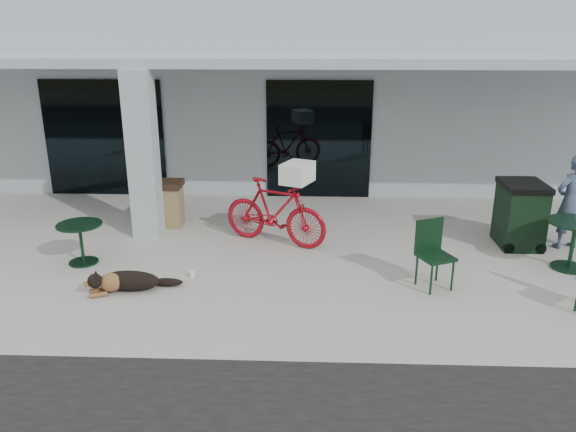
{
  "coord_description": "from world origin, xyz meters",
  "views": [
    {
      "loc": [
        1.6,
        -7.82,
        3.83
      ],
      "look_at": [
        1.27,
        0.53,
        1.0
      ],
      "focal_mm": 35.0,
      "sensor_mm": 36.0,
      "label": 1
    }
  ],
  "objects_px": {
    "trash_receptacle": "(170,204)",
    "wheeled_bin": "(520,214)",
    "cafe_table_near": "(82,244)",
    "bicycle": "(275,212)",
    "person": "(571,202)",
    "cafe_chair_far_a": "(436,256)",
    "cafe_table_far": "(572,245)",
    "dog": "(129,280)"
  },
  "relations": [
    {
      "from": "dog",
      "to": "cafe_table_near",
      "type": "height_order",
      "value": "cafe_table_near"
    },
    {
      "from": "dog",
      "to": "cafe_table_far",
      "type": "bearing_deg",
      "value": -14.83
    },
    {
      "from": "person",
      "to": "trash_receptacle",
      "type": "xyz_separation_m",
      "value": [
        -7.46,
        0.89,
        -0.4
      ]
    },
    {
      "from": "bicycle",
      "to": "cafe_chair_far_a",
      "type": "bearing_deg",
      "value": -100.92
    },
    {
      "from": "bicycle",
      "to": "dog",
      "type": "bearing_deg",
      "value": 158.16
    },
    {
      "from": "cafe_chair_far_a",
      "to": "person",
      "type": "distance_m",
      "value": 3.28
    },
    {
      "from": "cafe_table_near",
      "to": "cafe_table_far",
      "type": "height_order",
      "value": "cafe_table_far"
    },
    {
      "from": "bicycle",
      "to": "cafe_table_near",
      "type": "bearing_deg",
      "value": 131.81
    },
    {
      "from": "trash_receptacle",
      "to": "cafe_table_near",
      "type": "bearing_deg",
      "value": -118.03
    },
    {
      "from": "bicycle",
      "to": "cafe_table_far",
      "type": "height_order",
      "value": "bicycle"
    },
    {
      "from": "cafe_table_far",
      "to": "dog",
      "type": "bearing_deg",
      "value": -171.11
    },
    {
      "from": "bicycle",
      "to": "person",
      "type": "xyz_separation_m",
      "value": [
        5.29,
        0.01,
        0.26
      ]
    },
    {
      "from": "dog",
      "to": "trash_receptacle",
      "type": "distance_m",
      "value": 2.97
    },
    {
      "from": "cafe_table_near",
      "to": "trash_receptacle",
      "type": "relative_size",
      "value": 0.81
    },
    {
      "from": "trash_receptacle",
      "to": "wheeled_bin",
      "type": "xyz_separation_m",
      "value": [
        6.63,
        -0.81,
        0.13
      ]
    },
    {
      "from": "cafe_chair_far_a",
      "to": "wheeled_bin",
      "type": "height_order",
      "value": "wheeled_bin"
    },
    {
      "from": "bicycle",
      "to": "cafe_table_far",
      "type": "distance_m",
      "value": 5.06
    },
    {
      "from": "wheeled_bin",
      "to": "trash_receptacle",
      "type": "bearing_deg",
      "value": 173.18
    },
    {
      "from": "cafe_table_near",
      "to": "person",
      "type": "relative_size",
      "value": 0.43
    },
    {
      "from": "bicycle",
      "to": "cafe_table_near",
      "type": "xyz_separation_m",
      "value": [
        -3.21,
        -1.05,
        -0.26
      ]
    },
    {
      "from": "bicycle",
      "to": "dog",
      "type": "relative_size",
      "value": 1.9
    },
    {
      "from": "trash_receptacle",
      "to": "bicycle",
      "type": "bearing_deg",
      "value": -22.49
    },
    {
      "from": "bicycle",
      "to": "cafe_table_near",
      "type": "distance_m",
      "value": 3.39
    },
    {
      "from": "bicycle",
      "to": "cafe_table_near",
      "type": "relative_size",
      "value": 2.7
    },
    {
      "from": "bicycle",
      "to": "dog",
      "type": "height_order",
      "value": "bicycle"
    },
    {
      "from": "cafe_table_far",
      "to": "cafe_chair_far_a",
      "type": "xyz_separation_m",
      "value": [
        -2.41,
        -0.82,
        0.11
      ]
    },
    {
      "from": "cafe_table_far",
      "to": "wheeled_bin",
      "type": "height_order",
      "value": "wheeled_bin"
    },
    {
      "from": "cafe_table_near",
      "to": "wheeled_bin",
      "type": "height_order",
      "value": "wheeled_bin"
    },
    {
      "from": "person",
      "to": "cafe_table_near",
      "type": "bearing_deg",
      "value": -9.79
    },
    {
      "from": "bicycle",
      "to": "person",
      "type": "relative_size",
      "value": 1.17
    },
    {
      "from": "bicycle",
      "to": "cafe_table_near",
      "type": "height_order",
      "value": "bicycle"
    },
    {
      "from": "cafe_table_near",
      "to": "trash_receptacle",
      "type": "bearing_deg",
      "value": 61.97
    },
    {
      "from": "bicycle",
      "to": "trash_receptacle",
      "type": "xyz_separation_m",
      "value": [
        -2.17,
        0.9,
        -0.15
      ]
    },
    {
      "from": "cafe_chair_far_a",
      "to": "wheeled_bin",
      "type": "xyz_separation_m",
      "value": [
        1.9,
        1.86,
        0.07
      ]
    },
    {
      "from": "cafe_chair_far_a",
      "to": "cafe_table_near",
      "type": "bearing_deg",
      "value": 148.87
    },
    {
      "from": "cafe_table_near",
      "to": "cafe_chair_far_a",
      "type": "distance_m",
      "value": 5.82
    },
    {
      "from": "dog",
      "to": "person",
      "type": "height_order",
      "value": "person"
    },
    {
      "from": "dog",
      "to": "trash_receptacle",
      "type": "relative_size",
      "value": 1.15
    },
    {
      "from": "cafe_table_near",
      "to": "cafe_table_far",
      "type": "relative_size",
      "value": 0.85
    },
    {
      "from": "person",
      "to": "wheeled_bin",
      "type": "relative_size",
      "value": 1.45
    },
    {
      "from": "cafe_chair_far_a",
      "to": "cafe_table_far",
      "type": "bearing_deg",
      "value": -5.19
    },
    {
      "from": "dog",
      "to": "cafe_table_near",
      "type": "xyz_separation_m",
      "value": [
        -1.11,
        1.01,
        0.17
      ]
    }
  ]
}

